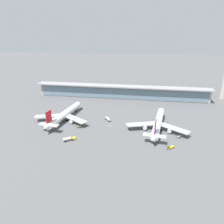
# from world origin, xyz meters

# --- Properties ---
(ground_plane) EXTENTS (1200.00, 1200.00, 0.00)m
(ground_plane) POSITION_xyz_m (0.00, 0.00, 0.00)
(ground_plane) COLOR #515154
(airliner_left_stand) EXTENTS (48.38, 63.33, 16.87)m
(airliner_left_stand) POSITION_xyz_m (-40.78, 4.22, 5.31)
(airliner_left_stand) COLOR white
(airliner_left_stand) RESTS_ON ground
(airliner_centre_stand) EXTENTS (48.23, 63.26, 16.87)m
(airliner_centre_stand) POSITION_xyz_m (38.48, -0.45, 5.31)
(airliner_centre_stand) COLOR white
(airliner_centre_stand) RESTS_ON ground
(service_truck_near_nose_grey) EXTENTS (3.09, 3.31, 2.05)m
(service_truck_near_nose_grey) POSITION_xyz_m (53.42, -11.95, 0.87)
(service_truck_near_nose_grey) COLOR gray
(service_truck_near_nose_grey) RESTS_ON ground
(service_truck_under_wing_yellow) EXTENTS (5.97, 5.54, 2.70)m
(service_truck_under_wing_yellow) POSITION_xyz_m (45.88, -28.15, 0.81)
(service_truck_under_wing_yellow) COLOR yellow
(service_truck_under_wing_yellow) RESTS_ON ground
(service_truck_mid_apron_olive) EXTENTS (3.27, 2.59, 2.05)m
(service_truck_mid_apron_olive) POSITION_xyz_m (-23.65, -7.81, 0.87)
(service_truck_mid_apron_olive) COLOR olive
(service_truck_mid_apron_olive) RESTS_ON ground
(service_truck_by_tail_grey) EXTENTS (6.58, 8.43, 2.95)m
(service_truck_by_tail_grey) POSITION_xyz_m (-3.59, 10.13, 1.71)
(service_truck_by_tail_grey) COLOR gray
(service_truck_by_tail_grey) RESTS_ON ground
(service_truck_on_taxiway_yellow) EXTENTS (8.32, 6.80, 2.95)m
(service_truck_on_taxiway_yellow) POSITION_xyz_m (-24.20, -29.74, 1.71)
(service_truck_on_taxiway_yellow) COLOR yellow
(service_truck_on_taxiway_yellow) RESTS_ON ground
(terminal_building) EXTENTS (197.67, 12.80, 15.20)m
(terminal_building) POSITION_xyz_m (0.00, 76.28, 7.87)
(terminal_building) COLOR #B2ADA3
(terminal_building) RESTS_ON ground
(safety_cone_alpha) EXTENTS (0.62, 0.62, 0.70)m
(safety_cone_alpha) POSITION_xyz_m (-58.28, -19.77, 0.32)
(safety_cone_alpha) COLOR orange
(safety_cone_alpha) RESTS_ON ground
(safety_cone_bravo) EXTENTS (0.62, 0.62, 0.70)m
(safety_cone_bravo) POSITION_xyz_m (-52.77, -19.49, 0.32)
(safety_cone_bravo) COLOR orange
(safety_cone_bravo) RESTS_ON ground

